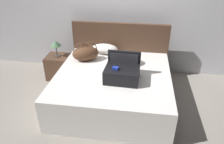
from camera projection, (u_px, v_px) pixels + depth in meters
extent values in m
plane|color=gray|center=(110.00, 116.00, 3.39)|extent=(12.00, 12.00, 0.00)
cube|color=silver|center=(122.00, 8.00, 4.18)|extent=(8.00, 0.10, 2.60)
cube|color=silver|center=(113.00, 88.00, 3.60)|extent=(1.81, 1.80, 0.55)
cube|color=#4C3323|center=(120.00, 50.00, 4.28)|extent=(1.85, 0.08, 1.09)
cube|color=black|center=(122.00, 74.00, 3.23)|extent=(0.52, 0.41, 0.21)
cube|color=#28282D|center=(122.00, 73.00, 3.22)|extent=(0.46, 0.36, 0.14)
cube|color=#1E33A5|center=(116.00, 68.00, 3.15)|extent=(0.10, 0.08, 0.04)
cube|color=black|center=(124.00, 63.00, 3.38)|extent=(0.51, 0.07, 0.39)
cube|color=#28282D|center=(124.00, 63.00, 3.35)|extent=(0.43, 0.03, 0.33)
ellipsoid|color=brown|center=(86.00, 53.00, 3.83)|extent=(0.53, 0.43, 0.26)
torus|color=brown|center=(81.00, 50.00, 3.78)|extent=(0.26, 0.12, 0.28)
torus|color=brown|center=(89.00, 49.00, 3.81)|extent=(0.26, 0.12, 0.28)
ellipsoid|color=white|center=(127.00, 59.00, 3.71)|extent=(0.46, 0.34, 0.20)
ellipsoid|color=white|center=(105.00, 49.00, 4.10)|extent=(0.51, 0.27, 0.19)
cube|color=#4C3323|center=(59.00, 67.00, 4.33)|extent=(0.44, 0.40, 0.47)
cylinder|color=#3F3833|center=(57.00, 56.00, 4.21)|extent=(0.13, 0.13, 0.02)
cylinder|color=#4C443D|center=(57.00, 51.00, 4.16)|extent=(0.02, 0.02, 0.20)
cone|color=#4C724C|center=(56.00, 43.00, 4.09)|extent=(0.20, 0.20, 0.11)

